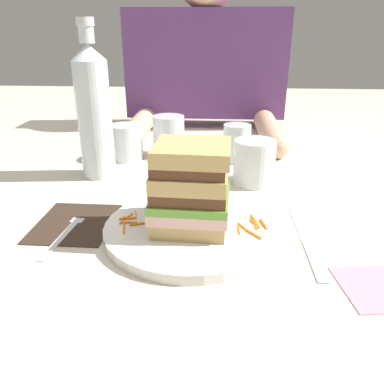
{
  "coord_description": "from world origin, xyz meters",
  "views": [
    {
      "loc": [
        0.03,
        -0.52,
        0.28
      ],
      "look_at": [
        -0.01,
        0.01,
        0.05
      ],
      "focal_mm": 35.8,
      "sensor_mm": 36.0,
      "label": 1
    }
  ],
  "objects_px": {
    "napkin_dark": "(75,222)",
    "napkin_pink": "(381,287)",
    "sandwich": "(191,187)",
    "empty_tumbler_0": "(127,142)",
    "empty_tumbler_1": "(169,136)",
    "fork": "(69,227)",
    "empty_tumbler_2": "(237,143)",
    "diner_across": "(206,53)",
    "juice_glass": "(254,165)",
    "knife": "(307,243)",
    "main_plate": "(191,229)",
    "water_bottle": "(94,111)"
  },
  "relations": [
    {
      "from": "napkin_dark",
      "to": "napkin_pink",
      "type": "distance_m",
      "value": 0.44
    },
    {
      "from": "main_plate",
      "to": "juice_glass",
      "type": "bearing_deg",
      "value": 62.72
    },
    {
      "from": "empty_tumbler_2",
      "to": "diner_across",
      "type": "bearing_deg",
      "value": 104.21
    },
    {
      "from": "sandwich",
      "to": "napkin_pink",
      "type": "distance_m",
      "value": 0.27
    },
    {
      "from": "sandwich",
      "to": "empty_tumbler_1",
      "type": "height_order",
      "value": "sandwich"
    },
    {
      "from": "fork",
      "to": "empty_tumbler_0",
      "type": "xyz_separation_m",
      "value": [
        0.01,
        0.35,
        0.04
      ]
    },
    {
      "from": "knife",
      "to": "napkin_pink",
      "type": "relative_size",
      "value": 2.15
    },
    {
      "from": "empty_tumbler_1",
      "to": "juice_glass",
      "type": "bearing_deg",
      "value": -41.68
    },
    {
      "from": "empty_tumbler_1",
      "to": "napkin_pink",
      "type": "bearing_deg",
      "value": -57.54
    },
    {
      "from": "fork",
      "to": "empty_tumbler_0",
      "type": "height_order",
      "value": "empty_tumbler_0"
    },
    {
      "from": "sandwich",
      "to": "main_plate",
      "type": "bearing_deg",
      "value": -151.52
    },
    {
      "from": "diner_across",
      "to": "empty_tumbler_1",
      "type": "bearing_deg",
      "value": -103.65
    },
    {
      "from": "water_bottle",
      "to": "empty_tumbler_1",
      "type": "bearing_deg",
      "value": 48.37
    },
    {
      "from": "napkin_dark",
      "to": "water_bottle",
      "type": "distance_m",
      "value": 0.25
    },
    {
      "from": "sandwich",
      "to": "napkin_pink",
      "type": "height_order",
      "value": "sandwich"
    },
    {
      "from": "main_plate",
      "to": "fork",
      "type": "bearing_deg",
      "value": -179.22
    },
    {
      "from": "sandwich",
      "to": "knife",
      "type": "height_order",
      "value": "sandwich"
    },
    {
      "from": "fork",
      "to": "juice_glass",
      "type": "distance_m",
      "value": 0.36
    },
    {
      "from": "empty_tumbler_0",
      "to": "empty_tumbler_1",
      "type": "xyz_separation_m",
      "value": [
        0.09,
        0.03,
        0.01
      ]
    },
    {
      "from": "diner_across",
      "to": "juice_glass",
      "type": "bearing_deg",
      "value": -76.56
    },
    {
      "from": "juice_glass",
      "to": "water_bottle",
      "type": "height_order",
      "value": "water_bottle"
    },
    {
      "from": "water_bottle",
      "to": "napkin_dark",
      "type": "bearing_deg",
      "value": -84.1
    },
    {
      "from": "napkin_dark",
      "to": "empty_tumbler_0",
      "type": "distance_m",
      "value": 0.33
    },
    {
      "from": "sandwich",
      "to": "water_bottle",
      "type": "distance_m",
      "value": 0.32
    },
    {
      "from": "main_plate",
      "to": "fork",
      "type": "relative_size",
      "value": 1.54
    },
    {
      "from": "napkin_pink",
      "to": "diner_across",
      "type": "distance_m",
      "value": 0.86
    },
    {
      "from": "main_plate",
      "to": "diner_across",
      "type": "xyz_separation_m",
      "value": [
        -0.0,
        0.68,
        0.21
      ]
    },
    {
      "from": "knife",
      "to": "napkin_pink",
      "type": "bearing_deg",
      "value": -56.22
    },
    {
      "from": "napkin_dark",
      "to": "juice_glass",
      "type": "xyz_separation_m",
      "value": [
        0.29,
        0.19,
        0.04
      ]
    },
    {
      "from": "fork",
      "to": "empty_tumbler_2",
      "type": "bearing_deg",
      "value": 52.77
    },
    {
      "from": "empty_tumbler_1",
      "to": "knife",
      "type": "bearing_deg",
      "value": -57.87
    },
    {
      "from": "empty_tumbler_1",
      "to": "napkin_pink",
      "type": "distance_m",
      "value": 0.59
    },
    {
      "from": "empty_tumbler_2",
      "to": "napkin_pink",
      "type": "distance_m",
      "value": 0.49
    },
    {
      "from": "juice_glass",
      "to": "diner_across",
      "type": "xyz_separation_m",
      "value": [
        -0.11,
        0.47,
        0.18
      ]
    },
    {
      "from": "empty_tumbler_1",
      "to": "diner_across",
      "type": "relative_size",
      "value": 0.19
    },
    {
      "from": "juice_glass",
      "to": "sandwich",
      "type": "bearing_deg",
      "value": -117.21
    },
    {
      "from": "empty_tumbler_0",
      "to": "diner_across",
      "type": "distance_m",
      "value": 0.42
    },
    {
      "from": "main_plate",
      "to": "juice_glass",
      "type": "height_order",
      "value": "juice_glass"
    },
    {
      "from": "juice_glass",
      "to": "main_plate",
      "type": "bearing_deg",
      "value": -117.28
    },
    {
      "from": "napkin_pink",
      "to": "fork",
      "type": "bearing_deg",
      "value": 164.98
    },
    {
      "from": "empty_tumbler_0",
      "to": "empty_tumbler_2",
      "type": "xyz_separation_m",
      "value": [
        0.25,
        0.0,
        0.0
      ]
    },
    {
      "from": "napkin_dark",
      "to": "napkin_pink",
      "type": "xyz_separation_m",
      "value": [
        0.42,
        -0.13,
        -0.0
      ]
    },
    {
      "from": "napkin_dark",
      "to": "knife",
      "type": "relative_size",
      "value": 0.7
    },
    {
      "from": "napkin_dark",
      "to": "napkin_pink",
      "type": "height_order",
      "value": "same"
    },
    {
      "from": "empty_tumbler_0",
      "to": "napkin_pink",
      "type": "relative_size",
      "value": 0.87
    },
    {
      "from": "fork",
      "to": "diner_across",
      "type": "bearing_deg",
      "value": 75.19
    },
    {
      "from": "main_plate",
      "to": "juice_glass",
      "type": "relative_size",
      "value": 2.94
    },
    {
      "from": "empty_tumbler_1",
      "to": "empty_tumbler_2",
      "type": "height_order",
      "value": "empty_tumbler_1"
    },
    {
      "from": "fork",
      "to": "napkin_pink",
      "type": "relative_size",
      "value": 1.79
    },
    {
      "from": "water_bottle",
      "to": "juice_glass",
      "type": "bearing_deg",
      "value": -4.28
    }
  ]
}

